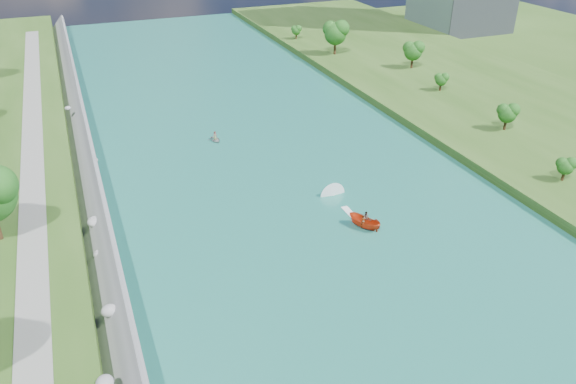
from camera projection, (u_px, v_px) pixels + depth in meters
name	position (u px, v px, depth m)	size (l,w,h in m)	color
ground	(364.00, 280.00, 60.55)	(260.00, 260.00, 0.00)	#2D5119
river_water	(293.00, 195.00, 76.77)	(55.00, 240.00, 0.10)	#1B695F
berm_east	(571.00, 137.00, 92.52)	(44.00, 240.00, 1.50)	#2D5119
riprap_bank	(96.00, 227.00, 66.54)	(4.34, 236.00, 4.34)	slate
riverside_path	(32.00, 220.00, 64.51)	(3.00, 200.00, 0.10)	gray
trees_east	(563.00, 136.00, 78.92)	(17.90, 136.86, 11.97)	#1C5115
motorboat	(359.00, 217.00, 70.35)	(3.66, 19.06, 1.95)	red
raft	(215.00, 139.00, 92.68)	(2.28, 2.94, 1.64)	gray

